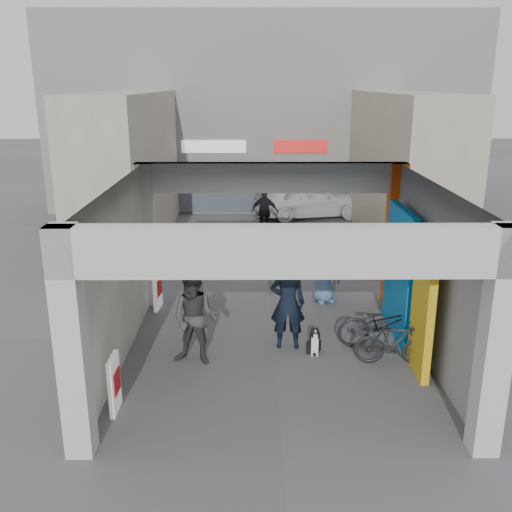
{
  "coord_description": "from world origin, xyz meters",
  "views": [
    {
      "loc": [
        -0.44,
        -11.34,
        5.32
      ],
      "look_at": [
        -0.36,
        1.0,
        1.53
      ],
      "focal_mm": 40.0,
      "sensor_mm": 36.0,
      "label": 1
    }
  ],
  "objects_px": {
    "man_back_turned": "(195,319)",
    "man_with_dog": "(288,303)",
    "produce_stand": "(192,255)",
    "cafe_set": "(209,251)",
    "border_collie": "(314,343)",
    "bicycle_rear": "(394,343)",
    "man_elderly": "(325,273)",
    "bicycle_front": "(385,324)",
    "man_crates": "(265,212)",
    "white_van": "(309,199)"
  },
  "relations": [
    {
      "from": "man_back_turned",
      "to": "bicycle_rear",
      "type": "bearing_deg",
      "value": 12.02
    },
    {
      "from": "bicycle_rear",
      "to": "produce_stand",
      "type": "bearing_deg",
      "value": 42.03
    },
    {
      "from": "man_elderly",
      "to": "bicycle_rear",
      "type": "xyz_separation_m",
      "value": [
        0.94,
        -3.34,
        -0.3
      ]
    },
    {
      "from": "man_elderly",
      "to": "bicycle_front",
      "type": "height_order",
      "value": "man_elderly"
    },
    {
      "from": "produce_stand",
      "to": "man_elderly",
      "type": "distance_m",
      "value": 4.79
    },
    {
      "from": "bicycle_rear",
      "to": "man_elderly",
      "type": "bearing_deg",
      "value": 22.16
    },
    {
      "from": "man_crates",
      "to": "bicycle_rear",
      "type": "bearing_deg",
      "value": 116.46
    },
    {
      "from": "bicycle_front",
      "to": "border_collie",
      "type": "bearing_deg",
      "value": 101.57
    },
    {
      "from": "produce_stand",
      "to": "man_elderly",
      "type": "height_order",
      "value": "man_elderly"
    },
    {
      "from": "produce_stand",
      "to": "man_elderly",
      "type": "xyz_separation_m",
      "value": [
        3.64,
        -3.07,
        0.44
      ]
    },
    {
      "from": "man_with_dog",
      "to": "white_van",
      "type": "distance_m",
      "value": 12.0
    },
    {
      "from": "cafe_set",
      "to": "bicycle_front",
      "type": "height_order",
      "value": "bicycle_front"
    },
    {
      "from": "produce_stand",
      "to": "border_collie",
      "type": "distance_m",
      "value": 6.7
    },
    {
      "from": "produce_stand",
      "to": "border_collie",
      "type": "relative_size",
      "value": 1.91
    },
    {
      "from": "man_elderly",
      "to": "man_back_turned",
      "type": "bearing_deg",
      "value": -155.62
    },
    {
      "from": "border_collie",
      "to": "man_crates",
      "type": "height_order",
      "value": "man_crates"
    },
    {
      "from": "man_with_dog",
      "to": "bicycle_rear",
      "type": "height_order",
      "value": "man_with_dog"
    },
    {
      "from": "man_back_turned",
      "to": "bicycle_rear",
      "type": "relative_size",
      "value": 1.25
    },
    {
      "from": "border_collie",
      "to": "man_elderly",
      "type": "xyz_separation_m",
      "value": [
        0.56,
        2.87,
        0.51
      ]
    },
    {
      "from": "border_collie",
      "to": "bicycle_front",
      "type": "xyz_separation_m",
      "value": [
        1.49,
        0.32,
        0.27
      ]
    },
    {
      "from": "produce_stand",
      "to": "white_van",
      "type": "height_order",
      "value": "white_van"
    },
    {
      "from": "produce_stand",
      "to": "bicycle_front",
      "type": "height_order",
      "value": "bicycle_front"
    },
    {
      "from": "produce_stand",
      "to": "bicycle_front",
      "type": "xyz_separation_m",
      "value": [
        4.58,
        -5.63,
        0.21
      ]
    },
    {
      "from": "man_with_dog",
      "to": "bicycle_rear",
      "type": "relative_size",
      "value": 1.31
    },
    {
      "from": "man_back_turned",
      "to": "man_with_dog",
      "type": "bearing_deg",
      "value": 33.9
    },
    {
      "from": "produce_stand",
      "to": "man_back_turned",
      "type": "xyz_separation_m",
      "value": [
        0.72,
        -6.31,
        0.63
      ]
    },
    {
      "from": "man_with_dog",
      "to": "man_elderly",
      "type": "bearing_deg",
      "value": -109.96
    },
    {
      "from": "man_back_turned",
      "to": "bicycle_front",
      "type": "distance_m",
      "value": 3.94
    },
    {
      "from": "man_back_turned",
      "to": "man_elderly",
      "type": "bearing_deg",
      "value": 61.49
    },
    {
      "from": "bicycle_rear",
      "to": "man_with_dog",
      "type": "bearing_deg",
      "value": 75.38
    },
    {
      "from": "produce_stand",
      "to": "man_crates",
      "type": "xyz_separation_m",
      "value": [
        2.28,
        3.54,
        0.53
      ]
    },
    {
      "from": "cafe_set",
      "to": "man_back_turned",
      "type": "bearing_deg",
      "value": -88.06
    },
    {
      "from": "man_elderly",
      "to": "bicycle_rear",
      "type": "distance_m",
      "value": 3.48
    },
    {
      "from": "man_crates",
      "to": "bicycle_rear",
      "type": "distance_m",
      "value": 10.23
    },
    {
      "from": "bicycle_front",
      "to": "white_van",
      "type": "height_order",
      "value": "white_van"
    },
    {
      "from": "produce_stand",
      "to": "man_with_dog",
      "type": "xyz_separation_m",
      "value": [
        2.55,
        -5.63,
        0.67
      ]
    },
    {
      "from": "produce_stand",
      "to": "man_crates",
      "type": "distance_m",
      "value": 4.24
    },
    {
      "from": "cafe_set",
      "to": "border_collie",
      "type": "xyz_separation_m",
      "value": [
        2.59,
        -6.27,
        -0.09
      ]
    },
    {
      "from": "bicycle_front",
      "to": "white_van",
      "type": "distance_m",
      "value": 11.91
    },
    {
      "from": "man_with_dog",
      "to": "bicycle_front",
      "type": "xyz_separation_m",
      "value": [
        2.03,
        -0.0,
        -0.47
      ]
    },
    {
      "from": "man_elderly",
      "to": "bicycle_front",
      "type": "bearing_deg",
      "value": -93.43
    },
    {
      "from": "man_elderly",
      "to": "bicycle_rear",
      "type": "relative_size",
      "value": 1.0
    },
    {
      "from": "white_van",
      "to": "man_back_turned",
      "type": "bearing_deg",
      "value": 153.42
    },
    {
      "from": "border_collie",
      "to": "bicycle_front",
      "type": "bearing_deg",
      "value": 34.33
    },
    {
      "from": "cafe_set",
      "to": "man_with_dog",
      "type": "xyz_separation_m",
      "value": [
        2.06,
        -5.95,
        0.65
      ]
    },
    {
      "from": "cafe_set",
      "to": "man_crates",
      "type": "distance_m",
      "value": 3.72
    },
    {
      "from": "produce_stand",
      "to": "man_crates",
      "type": "height_order",
      "value": "man_crates"
    },
    {
      "from": "cafe_set",
      "to": "man_crates",
      "type": "bearing_deg",
      "value": 61.03
    },
    {
      "from": "cafe_set",
      "to": "man_back_turned",
      "type": "height_order",
      "value": "man_back_turned"
    },
    {
      "from": "man_crates",
      "to": "man_with_dog",
      "type": "bearing_deg",
      "value": 105.15
    }
  ]
}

